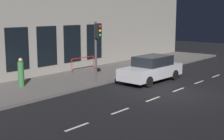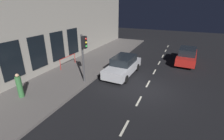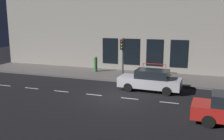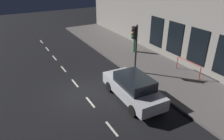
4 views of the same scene
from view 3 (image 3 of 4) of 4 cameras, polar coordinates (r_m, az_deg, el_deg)
The scene contains 8 objects.
ground_plane at distance 17.39m, azimuth 0.80°, elevation -6.10°, with size 60.00×60.00×0.00m, color black.
sidewalk at distance 23.18m, azimuth 5.68°, elevation -1.50°, with size 4.50×32.00×0.15m.
building_facade at distance 25.13m, azimuth 7.23°, elevation 8.21°, with size 0.65×32.00×7.76m.
lane_centre_line at distance 17.12m, azimuth 3.99°, elevation -6.40°, with size 0.12×27.20×0.01m.
traffic_light at distance 21.15m, azimuth 2.37°, elevation 4.16°, with size 0.49×0.32×3.53m.
parked_car_0 at distance 18.94m, azimuth 8.60°, elevation -2.28°, with size 1.98×4.58×1.58m.
pedestrian_0 at distance 24.93m, azimuth -3.70°, elevation 1.33°, with size 0.46×0.46×1.58m.
red_railing at distance 24.09m, azimuth 9.50°, elevation 0.83°, with size 0.05×2.17×0.97m.
Camera 3 is at (-15.74, -5.22, 5.23)m, focal length 40.70 mm.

